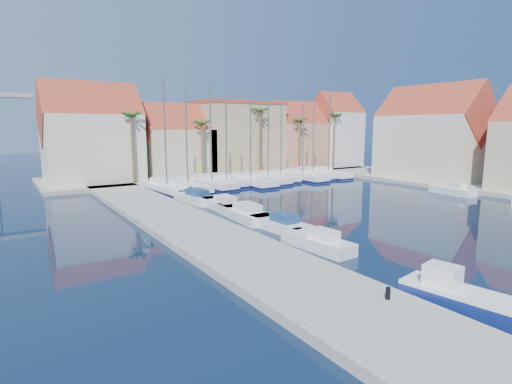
# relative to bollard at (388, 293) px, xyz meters

# --- Properties ---
(ground) EXTENTS (260.00, 260.00, 0.00)m
(ground) POSITION_rel_bollard_xyz_m (7.27, 0.26, -0.77)
(ground) COLOR black
(ground) RESTS_ON ground
(quay_west) EXTENTS (6.00, 77.00, 0.50)m
(quay_west) POSITION_rel_bollard_xyz_m (-1.73, 13.76, -0.52)
(quay_west) COLOR gray
(quay_west) RESTS_ON ground
(shore_north) EXTENTS (54.00, 16.00, 0.50)m
(shore_north) POSITION_rel_bollard_xyz_m (17.27, 48.26, -0.52)
(shore_north) COLOR gray
(shore_north) RESTS_ON ground
(shore_east) EXTENTS (12.00, 60.00, 0.50)m
(shore_east) POSITION_rel_bollard_xyz_m (39.27, 15.26, -0.52)
(shore_east) COLOR gray
(shore_east) RESTS_ON ground
(bollard) EXTENTS (0.22, 0.22, 0.54)m
(bollard) POSITION_rel_bollard_xyz_m (0.00, 0.00, 0.00)
(bollard) COLOR black
(bollard) RESTS_ON quay_west
(fishing_boat) EXTENTS (2.62, 5.51, 1.85)m
(fishing_boat) POSITION_rel_bollard_xyz_m (2.60, -1.85, -0.16)
(fishing_boat) COLOR navy
(fishing_boat) RESTS_ON ground
(motorboat_west_0) EXTENTS (2.00, 5.45, 1.40)m
(motorboat_west_0) POSITION_rel_bollard_xyz_m (3.39, 8.29, -0.26)
(motorboat_west_0) COLOR white
(motorboat_west_0) RESTS_ON ground
(motorboat_west_1) EXTENTS (2.22, 6.04, 1.40)m
(motorboat_west_1) POSITION_rel_bollard_xyz_m (4.14, 13.50, -0.26)
(motorboat_west_1) COLOR white
(motorboat_west_1) RESTS_ON ground
(motorboat_west_2) EXTENTS (2.98, 7.51, 1.40)m
(motorboat_west_2) POSITION_rel_bollard_xyz_m (4.00, 18.61, -0.26)
(motorboat_west_2) COLOR white
(motorboat_west_2) RESTS_ON ground
(motorboat_west_3) EXTENTS (2.42, 6.59, 1.40)m
(motorboat_west_3) POSITION_rel_bollard_xyz_m (4.24, 23.01, -0.26)
(motorboat_west_3) COLOR white
(motorboat_west_3) RESTS_ON ground
(motorboat_west_4) EXTENTS (2.68, 7.27, 1.40)m
(motorboat_west_4) POSITION_rel_bollard_xyz_m (3.62, 28.28, -0.26)
(motorboat_west_4) COLOR white
(motorboat_west_4) RESTS_ON ground
(motorboat_west_5) EXTENTS (2.57, 7.02, 1.40)m
(motorboat_west_5) POSITION_rel_bollard_xyz_m (4.09, 33.70, -0.26)
(motorboat_west_5) COLOR white
(motorboat_west_5) RESTS_ON ground
(motorboat_east_1) EXTENTS (2.36, 5.53, 1.40)m
(motorboat_east_1) POSITION_rel_bollard_xyz_m (31.26, 15.83, -0.26)
(motorboat_east_1) COLOR white
(motorboat_east_1) RESTS_ON ground
(sailboat_0) EXTENTS (3.40, 10.61, 13.58)m
(sailboat_0) POSITION_rel_bollard_xyz_m (3.30, 36.30, -0.18)
(sailboat_0) COLOR white
(sailboat_0) RESTS_ON ground
(sailboat_1) EXTENTS (3.47, 11.15, 12.35)m
(sailboat_1) POSITION_rel_bollard_xyz_m (6.08, 36.27, -0.20)
(sailboat_1) COLOR white
(sailboat_1) RESTS_ON ground
(sailboat_2) EXTENTS (3.48, 10.42, 13.44)m
(sailboat_2) POSITION_rel_bollard_xyz_m (9.52, 36.60, -0.18)
(sailboat_2) COLOR white
(sailboat_2) RESTS_ON ground
(sailboat_3) EXTENTS (2.87, 8.63, 12.41)m
(sailboat_3) POSITION_rel_bollard_xyz_m (12.03, 36.93, -0.16)
(sailboat_3) COLOR white
(sailboat_3) RESTS_ON ground
(sailboat_4) EXTENTS (3.06, 10.93, 12.60)m
(sailboat_4) POSITION_rel_bollard_xyz_m (15.16, 35.88, -0.20)
(sailboat_4) COLOR white
(sailboat_4) RESTS_ON ground
(sailboat_5) EXTENTS (2.49, 9.27, 11.01)m
(sailboat_5) POSITION_rel_bollard_xyz_m (18.38, 36.25, -0.19)
(sailboat_5) COLOR white
(sailboat_5) RESTS_ON ground
(sailboat_6) EXTENTS (2.65, 8.45, 11.97)m
(sailboat_6) POSITION_rel_bollard_xyz_m (21.09, 36.77, -0.16)
(sailboat_6) COLOR white
(sailboat_6) RESTS_ON ground
(sailboat_7) EXTENTS (2.96, 10.52, 14.10)m
(sailboat_7) POSITION_rel_bollard_xyz_m (24.50, 36.10, -0.17)
(sailboat_7) COLOR white
(sailboat_7) RESTS_ON ground
(sailboat_8) EXTENTS (2.98, 9.59, 12.15)m
(sailboat_8) POSITION_rel_bollard_xyz_m (27.28, 36.91, -0.18)
(sailboat_8) COLOR white
(sailboat_8) RESTS_ON ground
(sailboat_9) EXTENTS (3.39, 10.14, 14.47)m
(sailboat_9) POSITION_rel_bollard_xyz_m (30.02, 36.36, -0.16)
(sailboat_9) COLOR white
(sailboat_9) RESTS_ON ground
(building_0) EXTENTS (12.30, 9.00, 13.50)m
(building_0) POSITION_rel_bollard_xyz_m (-2.73, 47.26, 5.75)
(building_0) COLOR beige
(building_0) RESTS_ON shore_north
(building_1) EXTENTS (10.30, 8.00, 11.00)m
(building_1) POSITION_rel_bollard_xyz_m (9.27, 47.26, 4.53)
(building_1) COLOR tan
(building_1) RESTS_ON shore_north
(building_2) EXTENTS (14.20, 10.20, 11.50)m
(building_2) POSITION_rel_bollard_xyz_m (20.27, 48.26, 5.49)
(building_2) COLOR tan
(building_2) RESTS_ON shore_north
(building_3) EXTENTS (10.30, 8.00, 12.00)m
(building_3) POSITION_rel_bollard_xyz_m (32.27, 47.26, 5.09)
(building_3) COLOR tan
(building_3) RESTS_ON shore_north
(building_4) EXTENTS (8.30, 8.00, 14.00)m
(building_4) POSITION_rel_bollard_xyz_m (41.27, 46.26, 6.20)
(building_4) COLOR silver
(building_4) RESTS_ON shore_north
(building_6) EXTENTS (9.00, 14.30, 13.50)m
(building_6) POSITION_rel_bollard_xyz_m (39.27, 24.26, 5.75)
(building_6) COLOR beige
(building_6) RESTS_ON shore_east
(palm_0) EXTENTS (2.60, 2.60, 10.15)m
(palm_0) POSITION_rel_bollard_xyz_m (1.27, 42.26, 8.31)
(palm_0) COLOR brown
(palm_0) RESTS_ON shore_north
(palm_1) EXTENTS (2.60, 2.60, 9.15)m
(palm_1) POSITION_rel_bollard_xyz_m (11.27, 42.26, 7.37)
(palm_1) COLOR brown
(palm_1) RESTS_ON shore_north
(palm_2) EXTENTS (2.60, 2.60, 11.15)m
(palm_2) POSITION_rel_bollard_xyz_m (21.27, 42.26, 9.25)
(palm_2) COLOR brown
(palm_2) RESTS_ON shore_north
(palm_3) EXTENTS (2.60, 2.60, 9.65)m
(palm_3) POSITION_rel_bollard_xyz_m (29.27, 42.26, 7.84)
(palm_3) COLOR brown
(palm_3) RESTS_ON shore_north
(palm_4) EXTENTS (2.60, 2.60, 10.65)m
(palm_4) POSITION_rel_bollard_xyz_m (37.27, 42.26, 8.78)
(palm_4) COLOR brown
(palm_4) RESTS_ON shore_north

